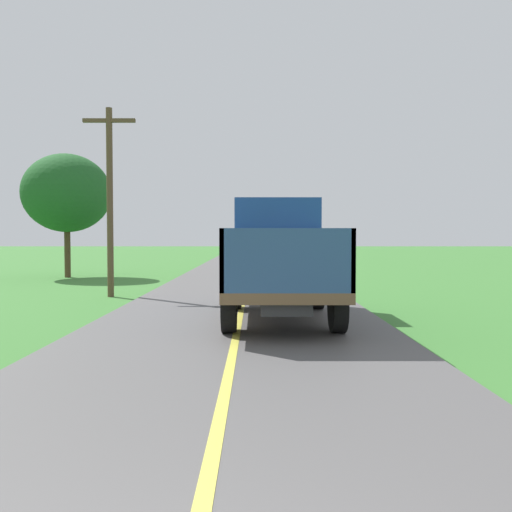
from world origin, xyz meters
The scene contains 3 objects.
banana_truck_near centered at (0.89, 11.21, 1.47)m, with size 2.38×5.82×2.80m.
utility_pole_roadside centered at (-4.29, 15.49, 3.24)m, with size 1.66×0.20×6.01m.
roadside_tree_mid_right centered at (-8.51, 23.54, 3.95)m, with size 4.07×4.07×5.80m.
Camera 1 is at (0.37, -1.52, 1.95)m, focal length 37.42 mm.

